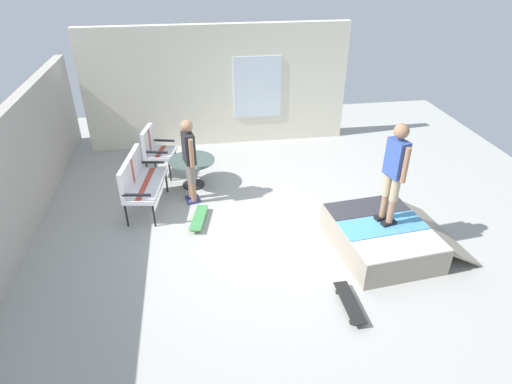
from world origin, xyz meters
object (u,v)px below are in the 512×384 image
Objects in this scene: skate_ramp at (383,237)px; person_watching at (189,156)px; person_skater at (395,168)px; skateboard_by_bench at (199,218)px; skateboard_spare at (350,303)px; patio_bench at (139,179)px; patio_chair_near_house at (154,147)px; patio_table at (192,167)px.

skate_ramp is 3.60m from person_watching.
person_skater is 1.98× the size of skateboard_by_bench.
skate_ramp is 2.66× the size of skateboard_spare.
person_watching is at bearing 58.32° from person_skater.
patio_bench is 0.98m from person_watching.
person_skater is (-1.72, -3.91, 0.80)m from patio_bench.
skate_ramp is 2.09× the size of patio_chair_near_house.
skate_ramp is at bearing -123.21° from person_watching.
person_skater reaches higher than patio_bench.
person_watching reaches higher than skateboard_spare.
patio_chair_near_house is 1.43m from person_watching.
person_watching is (-1.20, -0.71, 0.32)m from patio_chair_near_house.
patio_table reaches higher than skate_ramp.
skate_ramp is at bearing 154.93° from person_skater.
skate_ramp is 2.37× the size of patio_table.
skateboard_spare is (-3.09, -2.02, -0.85)m from person_watching.
patio_bench is at bearing 66.31° from person_skater.
patio_chair_near_house is (3.13, 3.67, 0.38)m from skate_ramp.
patio_chair_near_house reaches higher than skate_ramp.
person_skater reaches higher than skate_ramp.
person_watching is (-0.59, 0.03, 0.53)m from patio_table.
patio_chair_near_house is 1.13× the size of patio_table.
person_watching is 2.02× the size of skateboard_spare.
skate_ramp is 1.49m from skateboard_spare.
patio_bench is 1.60× the size of skateboard_by_bench.
patio_table is at bearing 49.25° from skate_ramp.
patio_chair_near_house is at bearing 50.58° from person_skater.
patio_chair_near_house reaches higher than skateboard_by_bench.
skate_ramp is at bearing -130.51° from patio_chair_near_house.
patio_bench is 1.30m from skateboard_by_bench.
patio_table is 0.55× the size of person_skater.
person_watching is 3.79m from skateboard_spare.
patio_table is 4.20m from skateboard_spare.
person_watching is 3.55m from person_skater.
skate_ramp is 1.32× the size of person_watching.
skateboard_by_bench is (1.10, 2.90, -1.33)m from person_skater.
skate_ramp is 4.29m from patio_bench.
person_skater is at bearing -37.87° from skateboard_spare.
patio_chair_near_house is at bearing 30.73° from person_watching.
patio_bench is 0.82× the size of person_watching.
patio_bench is at bearing 44.82° from skateboard_spare.
patio_bench and patio_chair_near_house have the same top height.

